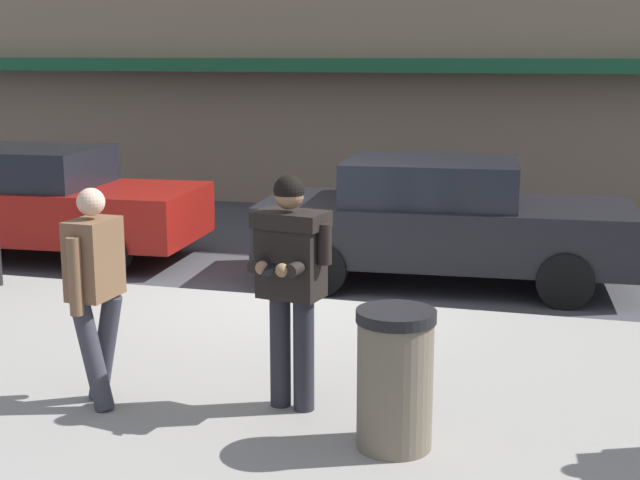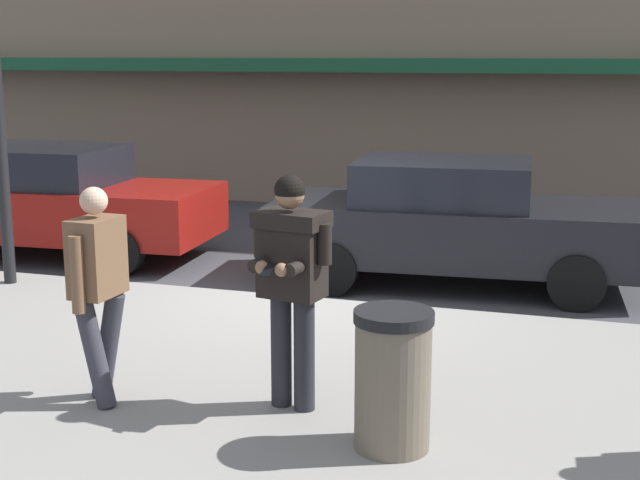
% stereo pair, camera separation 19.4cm
% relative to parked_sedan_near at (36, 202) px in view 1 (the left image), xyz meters
% --- Properties ---
extents(ground_plane, '(80.00, 80.00, 0.00)m').
position_rel_parked_sedan_near_xyz_m(ground_plane, '(4.25, -1.30, -0.79)').
color(ground_plane, '#3D3D42').
extents(sidewalk, '(32.00, 5.30, 0.14)m').
position_rel_parked_sedan_near_xyz_m(sidewalk, '(5.25, -4.15, -0.72)').
color(sidewalk, gray).
rests_on(sidewalk, ground).
extents(curb_paint_line, '(28.00, 0.12, 0.01)m').
position_rel_parked_sedan_near_xyz_m(curb_paint_line, '(5.25, -1.25, -0.79)').
color(curb_paint_line, silver).
rests_on(curb_paint_line, ground).
extents(parked_sedan_near, '(4.60, 2.12, 1.54)m').
position_rel_parked_sedan_near_xyz_m(parked_sedan_near, '(0.00, 0.00, 0.00)').
color(parked_sedan_near, maroon).
rests_on(parked_sedan_near, ground).
extents(parked_sedan_mid, '(4.62, 2.17, 1.54)m').
position_rel_parked_sedan_near_xyz_m(parked_sedan_mid, '(5.63, 0.08, 0.00)').
color(parked_sedan_mid, black).
rests_on(parked_sedan_mid, ground).
extents(man_texting_on_phone, '(0.64, 0.62, 1.81)m').
position_rel_parked_sedan_near_xyz_m(man_texting_on_phone, '(5.12, -4.55, 0.46)').
color(man_texting_on_phone, '#23232B').
rests_on(man_texting_on_phone, sidewalk).
extents(pedestrian_dark_coat, '(0.35, 0.60, 1.70)m').
position_rel_parked_sedan_near_xyz_m(pedestrian_dark_coat, '(3.68, -4.88, 0.32)').
color(pedestrian_dark_coat, '#33333D').
rests_on(pedestrian_dark_coat, sidewalk).
extents(trash_bin, '(0.55, 0.55, 0.98)m').
position_rel_parked_sedan_near_xyz_m(trash_bin, '(6.01, -5.02, -0.16)').
color(trash_bin, '#665B4C').
rests_on(trash_bin, sidewalk).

